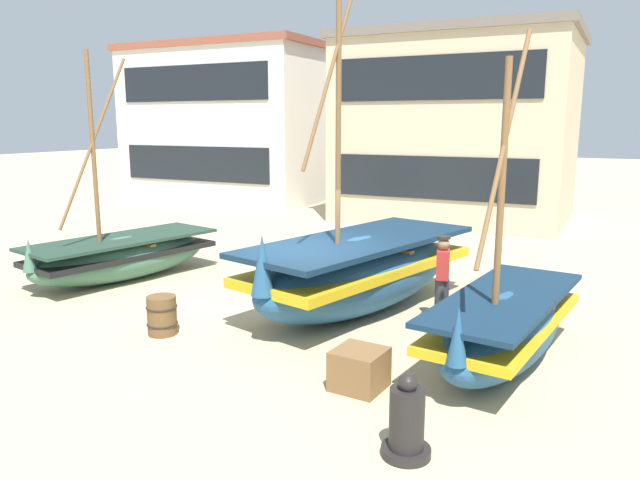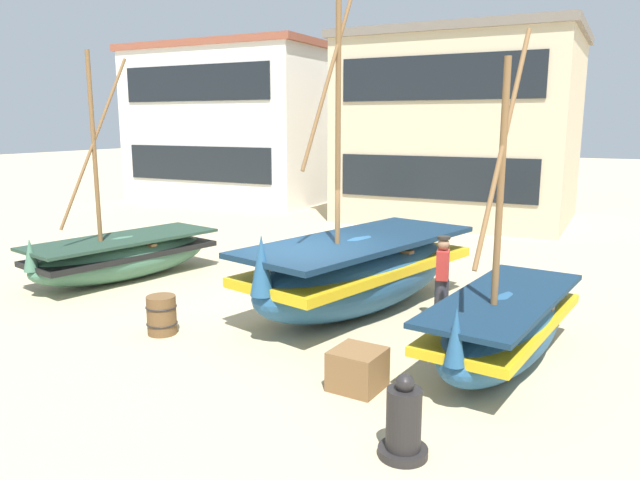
# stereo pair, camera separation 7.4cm
# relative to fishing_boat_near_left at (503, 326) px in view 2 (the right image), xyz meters

# --- Properties ---
(ground_plane) EXTENTS (120.00, 120.00, 0.00)m
(ground_plane) POSITION_rel_fishing_boat_near_left_xyz_m (-3.89, 0.39, -0.63)
(ground_plane) COLOR tan
(fishing_boat_near_left) EXTENTS (1.93, 4.28, 5.09)m
(fishing_boat_near_left) POSITION_rel_fishing_boat_near_left_xyz_m (0.00, 0.00, 0.00)
(fishing_boat_near_left) COLOR #23517A
(fishing_boat_near_left) RESTS_ON ground
(fishing_boat_centre_large) EXTENTS (3.36, 5.84, 7.36)m
(fishing_boat_centre_large) POSITION_rel_fishing_boat_near_left_xyz_m (-3.10, 1.52, 0.19)
(fishing_boat_centre_large) COLOR #23517A
(fishing_boat_centre_large) RESTS_ON ground
(fishing_boat_far_right) EXTENTS (2.62, 4.86, 5.30)m
(fishing_boat_far_right) POSITION_rel_fishing_boat_near_left_xyz_m (-9.16, 1.24, -0.05)
(fishing_boat_far_right) COLOR #427056
(fishing_boat_far_right) RESTS_ON ground
(fisherman_by_hull) EXTENTS (0.29, 0.40, 1.68)m
(fisherman_by_hull) POSITION_rel_fishing_boat_near_left_xyz_m (-1.38, 1.45, 0.21)
(fisherman_by_hull) COLOR #33333D
(fisherman_by_hull) RESTS_ON ground
(capstan_winch) EXTENTS (0.57, 0.57, 0.99)m
(capstan_winch) POSITION_rel_fishing_boat_near_left_xyz_m (-0.48, -3.21, -0.23)
(capstan_winch) COLOR black
(capstan_winch) RESTS_ON ground
(wooden_barrel) EXTENTS (0.56, 0.56, 0.70)m
(wooden_barrel) POSITION_rel_fishing_boat_near_left_xyz_m (-5.68, -1.33, -0.28)
(wooden_barrel) COLOR brown
(wooden_barrel) RESTS_ON ground
(cargo_crate) EXTENTS (0.74, 0.74, 0.57)m
(cargo_crate) POSITION_rel_fishing_boat_near_left_xyz_m (-1.66, -1.81, -0.34)
(cargo_crate) COLOR brown
(cargo_crate) RESTS_ON ground
(harbor_building_main) EXTENTS (8.58, 6.83, 7.00)m
(harbor_building_main) POSITION_rel_fishing_boat_near_left_xyz_m (-4.42, 14.36, 2.89)
(harbor_building_main) COLOR beige
(harbor_building_main) RESTS_ON ground
(harbor_building_annex) EXTENTS (9.52, 5.25, 7.26)m
(harbor_building_annex) POSITION_rel_fishing_boat_near_left_xyz_m (-15.61, 14.84, 3.02)
(harbor_building_annex) COLOR white
(harbor_building_annex) RESTS_ON ground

